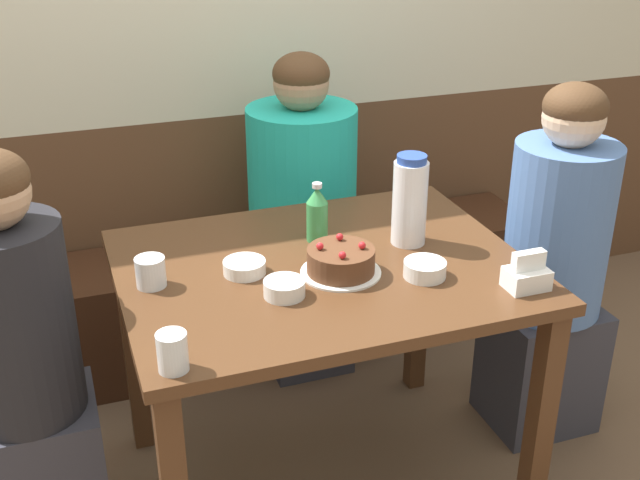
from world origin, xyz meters
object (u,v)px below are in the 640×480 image
(napkin_holder, at_px, (527,275))
(soju_bottle, at_px, (317,214))
(bowl_soup_white, at_px, (425,269))
(water_pitcher, at_px, (410,201))
(glass_water_tall, at_px, (172,352))
(bowl_side_dish, at_px, (244,267))
(bowl_rice_small, at_px, (284,288))
(person_teal_shirt, at_px, (303,217))
(bench_seat, at_px, (251,299))
(glass_tumbler_short, at_px, (151,272))
(birthday_cake, at_px, (341,261))
(person_grey_tee, at_px, (25,376))
(person_pale_blue_shirt, at_px, (552,274))

(napkin_holder, bearing_deg, soju_bottle, 132.02)
(napkin_holder, height_order, bowl_soup_white, napkin_holder)
(water_pitcher, height_order, glass_water_tall, water_pitcher)
(water_pitcher, bearing_deg, glass_water_tall, -151.14)
(bowl_side_dish, bearing_deg, water_pitcher, 3.46)
(bowl_soup_white, relative_size, bowl_rice_small, 1.07)
(bowl_soup_white, xyz_separation_m, bowl_rice_small, (-0.39, 0.03, -0.00))
(soju_bottle, distance_m, bowl_soup_white, 0.38)
(napkin_holder, relative_size, bowl_side_dish, 0.95)
(water_pitcher, height_order, person_teal_shirt, person_teal_shirt)
(soju_bottle, xyz_separation_m, bowl_side_dish, (-0.26, -0.13, -0.07))
(bench_seat, height_order, glass_tumbler_short, glass_tumbler_short)
(birthday_cake, bearing_deg, person_grey_tee, 171.24)
(soju_bottle, xyz_separation_m, bowl_soup_white, (0.19, -0.31, -0.06))
(bowl_rice_small, height_order, bowl_side_dish, bowl_rice_small)
(bowl_soup_white, bearing_deg, water_pitcher, 76.66)
(water_pitcher, height_order, bowl_rice_small, water_pitcher)
(napkin_holder, distance_m, glass_water_tall, 0.94)
(soju_bottle, height_order, napkin_holder, soju_bottle)
(soju_bottle, relative_size, person_teal_shirt, 0.15)
(person_teal_shirt, bearing_deg, bowl_soup_white, 4.16)
(bench_seat, relative_size, person_grey_tee, 1.97)
(person_pale_blue_shirt, bearing_deg, bowl_soup_white, 20.53)
(glass_tumbler_short, xyz_separation_m, person_grey_tee, (-0.35, 0.03, -0.26))
(napkin_holder, bearing_deg, person_grey_tee, 163.78)
(bowl_soup_white, bearing_deg, glass_water_tall, -163.62)
(glass_water_tall, xyz_separation_m, person_pale_blue_shirt, (1.29, 0.43, -0.25))
(bowl_rice_small, distance_m, glass_tumbler_short, 0.36)
(bowl_rice_small, height_order, glass_tumbler_short, glass_tumbler_short)
(bench_seat, bearing_deg, glass_tumbler_short, -120.21)
(water_pitcher, bearing_deg, glass_tumbler_short, -178.73)
(napkin_holder, bearing_deg, glass_tumbler_short, 159.68)
(person_teal_shirt, xyz_separation_m, person_pale_blue_shirt, (0.64, -0.64, -0.03))
(bowl_side_dish, bearing_deg, bench_seat, 75.09)
(person_grey_tee, bearing_deg, person_pale_blue_shirt, -0.21)
(soju_bottle, distance_m, napkin_holder, 0.62)
(soju_bottle, xyz_separation_m, person_teal_shirt, (0.13, 0.54, -0.25))
(glass_tumbler_short, height_order, person_grey_tee, person_grey_tee)
(water_pitcher, height_order, bowl_side_dish, water_pitcher)
(person_grey_tee, bearing_deg, bowl_side_dish, -4.08)
(person_teal_shirt, bearing_deg, napkin_holder, 15.77)
(water_pitcher, height_order, bowl_soup_white, water_pitcher)
(bowl_rice_small, distance_m, glass_water_tall, 0.40)
(person_pale_blue_shirt, bearing_deg, bowl_rice_small, 11.24)
(bowl_soup_white, bearing_deg, person_grey_tee, 167.99)
(bowl_rice_small, bearing_deg, person_pale_blue_shirt, 11.24)
(bowl_soup_white, relative_size, person_grey_tee, 0.10)
(bench_seat, height_order, birthday_cake, birthday_cake)
(soju_bottle, bearing_deg, glass_tumbler_short, -166.54)
(birthday_cake, relative_size, napkin_holder, 2.00)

